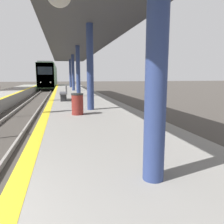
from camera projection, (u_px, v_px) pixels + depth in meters
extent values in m
cube|color=black|center=(50.00, 86.00, 44.34)|extent=(2.24, 21.24, 0.55)
cube|color=#477247|center=(49.00, 76.00, 43.98)|extent=(2.63, 23.60, 3.84)
cube|color=#E54C19|center=(45.00, 75.00, 32.71)|extent=(2.58, 0.16, 3.76)
cube|color=black|center=(45.00, 71.00, 32.55)|extent=(2.11, 0.06, 1.15)
cube|color=#59595E|center=(49.00, 65.00, 43.65)|extent=(2.24, 22.42, 0.24)
sphere|color=white|center=(41.00, 82.00, 32.66)|extent=(0.18, 0.18, 0.18)
sphere|color=white|center=(51.00, 82.00, 32.99)|extent=(0.18, 0.18, 0.18)
cylinder|color=navy|center=(157.00, 48.00, 2.85)|extent=(0.30, 0.30, 3.65)
cylinder|color=navy|center=(90.00, 68.00, 9.40)|extent=(0.30, 0.30, 3.65)
cylinder|color=navy|center=(78.00, 71.00, 15.96)|extent=(0.30, 0.30, 3.65)
cylinder|color=navy|center=(73.00, 73.00, 22.51)|extent=(0.30, 0.30, 3.65)
cylinder|color=navy|center=(70.00, 74.00, 29.06)|extent=(0.30, 0.30, 3.65)
cube|color=#3F3F44|center=(77.00, 44.00, 15.64)|extent=(4.06, 34.07, 0.20)
cylinder|color=maroon|center=(77.00, 105.00, 8.36)|extent=(0.44, 0.44, 0.76)
cylinder|color=#262626|center=(77.00, 94.00, 8.30)|extent=(0.47, 0.47, 0.06)
cube|color=#4C4C51|center=(63.00, 93.00, 13.42)|extent=(0.44, 1.69, 0.08)
cube|color=#4C4C51|center=(66.00, 89.00, 13.42)|extent=(0.06, 1.69, 0.44)
cube|color=#262628|center=(64.00, 98.00, 12.81)|extent=(0.35, 0.08, 0.40)
cube|color=#262628|center=(63.00, 96.00, 14.11)|extent=(0.35, 0.08, 0.40)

